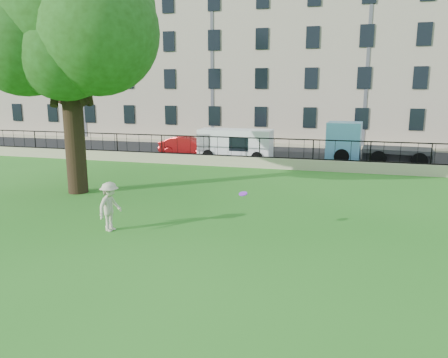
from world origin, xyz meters
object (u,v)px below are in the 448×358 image
(red_sedan, at_px, (188,146))
(white_van, at_px, (235,145))
(frisbee, at_px, (243,194))
(blue_truck, at_px, (376,143))
(man, at_px, (110,207))
(tree, at_px, (65,20))

(red_sedan, distance_m, white_van, 3.74)
(frisbee, relative_size, red_sedan, 0.07)
(frisbee, height_order, blue_truck, blue_truck)
(man, bearing_deg, blue_truck, -21.77)
(red_sedan, height_order, blue_truck, blue_truck)
(man, distance_m, frisbee, 4.27)
(man, relative_size, blue_truck, 0.28)
(tree, height_order, red_sedan, tree)
(tree, bearing_deg, blue_truck, 40.70)
(red_sedan, relative_size, white_van, 0.83)
(man, height_order, blue_truck, blue_truck)
(blue_truck, bearing_deg, frisbee, -103.17)
(frisbee, relative_size, white_van, 0.06)
(frisbee, relative_size, blue_truck, 0.05)
(white_van, bearing_deg, tree, -114.69)
(man, distance_m, white_van, 14.71)
(tree, bearing_deg, white_van, 65.66)
(tree, distance_m, blue_truck, 18.38)
(tree, distance_m, red_sedan, 13.14)
(frisbee, bearing_deg, white_van, 104.79)
(white_van, relative_size, blue_truck, 0.79)
(white_van, height_order, blue_truck, blue_truck)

